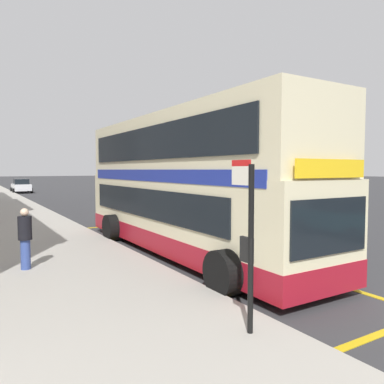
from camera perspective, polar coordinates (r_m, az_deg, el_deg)
ground_plane at (r=35.58m, az=-17.38°, el=-1.05°), size 260.00×260.00×0.00m
double_decker_bus at (r=11.98m, az=-1.26°, el=0.43°), size 3.17×11.38×4.40m
bus_bay_markings at (r=12.13m, az=-1.14°, el=-9.37°), size 2.98×13.68×0.01m
bus_stop_sign at (r=5.89m, az=8.56°, el=-6.00°), size 0.09×0.51×2.71m
parked_car_teal_ahead at (r=37.18m, az=-10.66°, el=0.47°), size 2.09×4.20×1.62m
parked_car_maroon_distant at (r=28.71m, az=-3.45°, el=-0.34°), size 2.09×4.20×1.62m
parked_car_white_far at (r=47.47m, az=-24.75°, el=0.85°), size 2.09×4.20×1.62m
pedestrian_waiting_near_sign at (r=10.48m, az=-24.27°, el=-6.24°), size 0.34×0.34×1.57m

